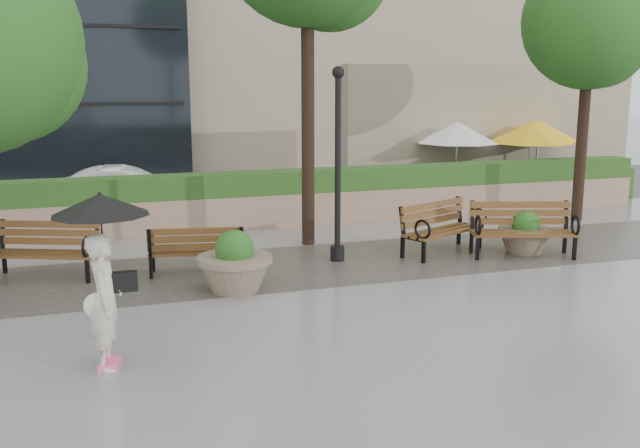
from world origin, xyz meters
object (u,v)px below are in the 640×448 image
object	(u,v)px
lamppost	(338,178)
car_right	(126,190)
pedestrian	(103,264)
bench_1	(45,262)
planter_left	(235,268)
bench_3	(442,239)
bench_4	(522,241)
bench_2	(197,260)
planter_right	(525,236)

from	to	relation	value
lamppost	car_right	bearing A→B (deg)	119.35
lamppost	pedestrian	distance (m)	6.13
bench_1	pedestrian	xyz separation A→B (m)	(0.95, -4.58, 1.04)
planter_left	pedestrian	distance (m)	3.58
bench_3	bench_4	size ratio (longest dim) A/B	0.96
bench_3	bench_4	xyz separation A→B (m)	(1.41, -0.77, 0.01)
bench_4	pedestrian	distance (m)	8.89
lamppost	pedestrian	bearing A→B (deg)	-137.73
bench_2	car_right	xyz separation A→B (m)	(-0.88, 6.70, 0.36)
bench_3	planter_right	xyz separation A→B (m)	(1.65, -0.51, 0.05)
bench_4	lamppost	xyz separation A→B (m)	(-3.68, 0.87, 1.34)
bench_2	planter_left	distance (m)	1.37
lamppost	car_right	xyz separation A→B (m)	(-3.69, 6.57, -1.03)
bench_1	pedestrian	world-z (taller)	pedestrian
bench_2	bench_3	distance (m)	5.08
bench_2	bench_3	world-z (taller)	bench_3
bench_1	car_right	size ratio (longest dim) A/B	0.52
bench_2	pedestrian	size ratio (longest dim) A/B	0.83
bench_2	bench_4	distance (m)	6.54
car_right	planter_left	bearing A→B (deg)	-162.88
planter_left	car_right	distance (m)	8.10
car_right	pedestrian	bearing A→B (deg)	-176.83
bench_1	car_right	distance (m)	6.37
bench_1	bench_4	bearing A→B (deg)	14.03
bench_4	car_right	distance (m)	10.48
bench_3	lamppost	xyz separation A→B (m)	(-2.27, 0.10, 1.36)
lamppost	car_right	world-z (taller)	lamppost
bench_4	planter_left	size ratio (longest dim) A/B	1.71
bench_1	planter_left	size ratio (longest dim) A/B	1.58
bench_3	planter_right	size ratio (longest dim) A/B	1.91
bench_2	bench_4	world-z (taller)	bench_4
bench_2	planter_left	xyz separation A→B (m)	(0.45, -1.29, 0.14)
car_right	bench_3	bearing A→B (deg)	-130.53
planter_left	planter_right	size ratio (longest dim) A/B	1.17
lamppost	bench_2	bearing A→B (deg)	-177.29
bench_2	lamppost	size ratio (longest dim) A/B	0.48
pedestrian	bench_2	bearing A→B (deg)	-13.57
bench_3	lamppost	world-z (taller)	lamppost
pedestrian	planter_left	bearing A→B (deg)	-29.07
planter_right	bench_4	bearing A→B (deg)	-131.53
planter_right	lamppost	size ratio (longest dim) A/B	0.29
bench_1	planter_left	distance (m)	3.65
bench_3	planter_left	world-z (taller)	planter_left
bench_2	bench_3	size ratio (longest dim) A/B	0.87
bench_2	bench_4	xyz separation A→B (m)	(6.49, -0.74, 0.05)
bench_2	pedestrian	distance (m)	4.47
bench_1	bench_3	bearing A→B (deg)	18.18
bench_2	planter_right	size ratio (longest dim) A/B	1.66
bench_1	planter_right	size ratio (longest dim) A/B	1.85
bench_3	lamppost	bearing A→B (deg)	153.49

